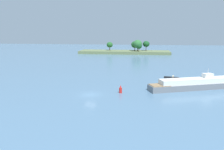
# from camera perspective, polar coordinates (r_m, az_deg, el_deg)

# --- Properties ---
(ground_plane) EXTENTS (400.00, 400.00, 0.00)m
(ground_plane) POSITION_cam_1_polar(r_m,az_deg,el_deg) (50.92, -5.77, -5.12)
(ground_plane) COLOR slate
(treeline_island) EXTENTS (59.63, 15.83, 9.15)m
(treeline_island) POSITION_cam_1_polar(r_m,az_deg,el_deg) (146.94, 3.81, 6.41)
(treeline_island) COLOR #66754C
(treeline_island) RESTS_ON ground
(white_riverboat) EXTENTS (24.64, 12.35, 5.27)m
(white_riverboat) POSITION_cam_1_polar(r_m,az_deg,el_deg) (59.34, 21.07, -2.19)
(white_riverboat) COLOR slate
(white_riverboat) RESTS_ON ground
(small_motorboat) EXTENTS (4.61, 2.49, 1.01)m
(small_motorboat) POSITION_cam_1_polar(r_m,az_deg,el_deg) (70.18, 15.35, -0.70)
(small_motorboat) COLOR black
(small_motorboat) RESTS_ON ground
(channel_buoy_red) EXTENTS (0.70, 0.70, 1.90)m
(channel_buoy_red) POSITION_cam_1_polar(r_m,az_deg,el_deg) (51.98, 2.24, -3.81)
(channel_buoy_red) COLOR red
(channel_buoy_red) RESTS_ON ground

